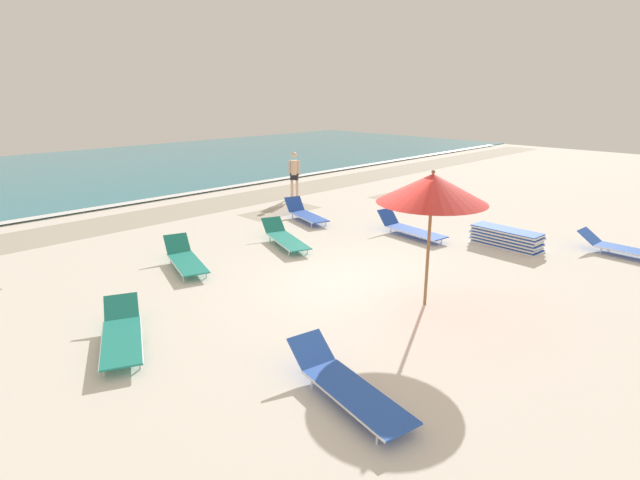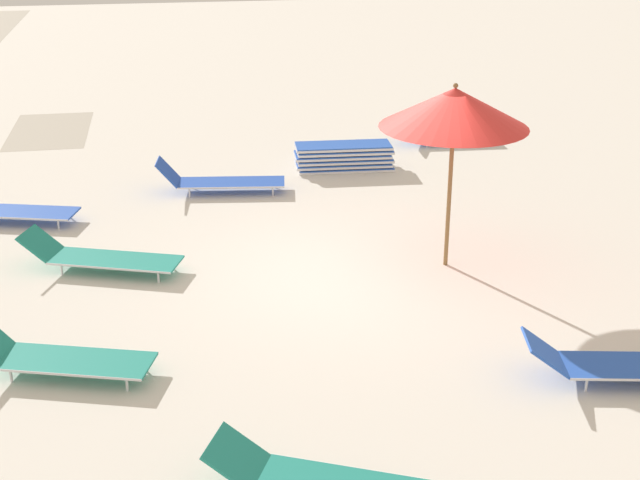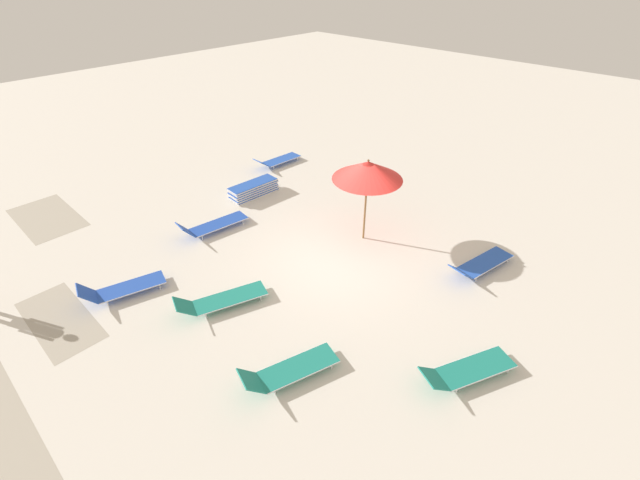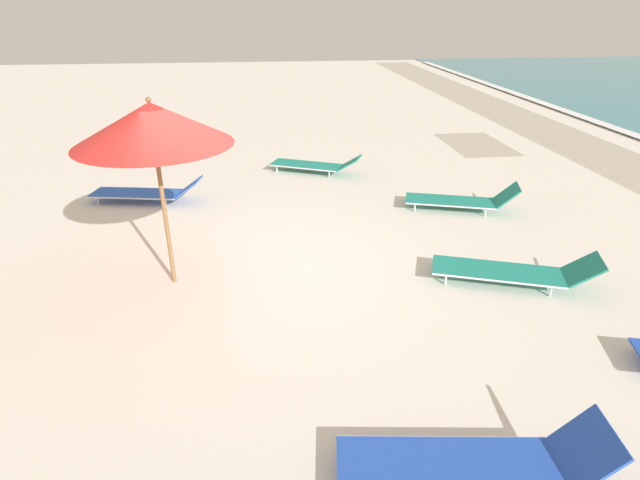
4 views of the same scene
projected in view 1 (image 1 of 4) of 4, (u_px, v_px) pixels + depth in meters
ground_plane at (374, 294)px, 10.52m from camera, size 60.00×60.00×0.16m
ocean_water at (46, 175)px, 24.51m from camera, size 60.00×18.67×0.07m
beach_umbrella at (432, 189)px, 9.13m from camera, size 2.05×2.05×2.65m
lounger_stack at (506, 238)px, 13.30m from camera, size 0.71×1.93×0.49m
sun_lounger_under_umbrella at (122, 333)px, 8.20m from camera, size 1.45×2.22×0.48m
sun_lounger_beside_umbrella at (185, 259)px, 11.78m from camera, size 1.21×2.20×0.57m
sun_lounger_near_water_left at (285, 238)px, 13.49m from camera, size 1.34×2.34×0.53m
sun_lounger_near_water_right at (347, 385)px, 6.76m from camera, size 1.02×2.33×0.51m
sun_lounger_mid_beach_solo at (305, 214)px, 16.03m from camera, size 1.14×2.13×0.60m
sun_lounger_mid_beach_pair_a at (410, 229)px, 14.33m from camera, size 0.88×2.30×0.60m
sun_lounger_mid_beach_pair_b at (623, 248)px, 12.63m from camera, size 0.72×2.14×0.50m
beachgoer_wading_adult at (294, 172)px, 19.18m from camera, size 0.32×0.38×1.76m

